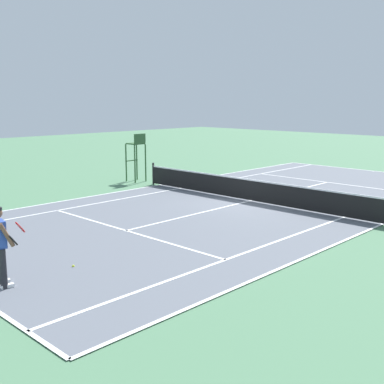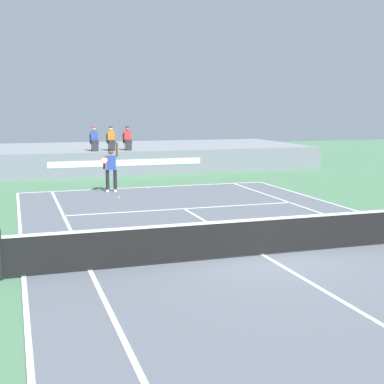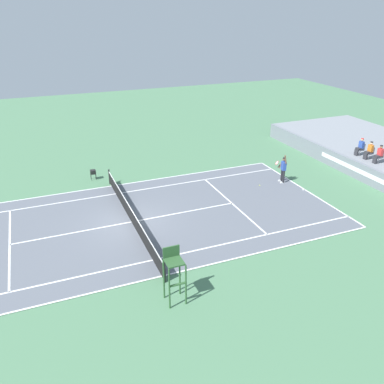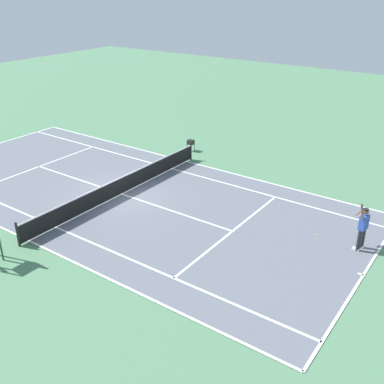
% 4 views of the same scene
% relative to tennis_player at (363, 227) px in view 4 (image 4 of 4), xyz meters
% --- Properties ---
extents(ground_plane, '(80.00, 80.00, 0.00)m').
position_rel_tennis_player_xyz_m(ground_plane, '(1.71, -11.21, -0.99)').
color(ground_plane, '#4C7A56').
extents(court, '(11.08, 23.88, 0.03)m').
position_rel_tennis_player_xyz_m(court, '(1.71, -11.21, -0.98)').
color(court, slate).
rests_on(court, ground).
extents(net, '(11.98, 0.10, 1.07)m').
position_rel_tennis_player_xyz_m(net, '(1.71, -11.21, -0.47)').
color(net, black).
rests_on(net, ground).
extents(tennis_player, '(0.82, 0.62, 2.08)m').
position_rel_tennis_player_xyz_m(tennis_player, '(0.00, 0.00, 0.00)').
color(tennis_player, '#232328').
rests_on(tennis_player, ground).
extents(tennis_ball, '(0.07, 0.07, 0.07)m').
position_rel_tennis_player_xyz_m(tennis_ball, '(-0.01, -1.78, -0.96)').
color(tennis_ball, '#D1E533').
rests_on(tennis_ball, ground).
extents(ball_hopper, '(0.36, 0.36, 0.70)m').
position_rel_tennis_player_xyz_m(ball_hopper, '(-5.49, -12.11, -0.42)').
color(ball_hopper, black).
rests_on(ball_hopper, ground).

